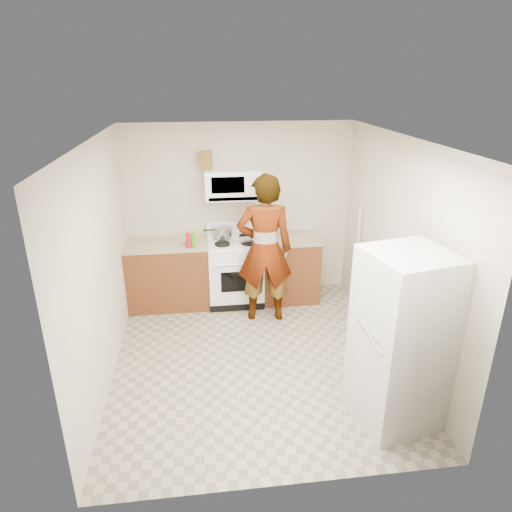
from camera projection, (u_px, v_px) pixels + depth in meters
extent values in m
plane|color=gray|center=(255.00, 357.00, 5.34)|extent=(3.60, 3.60, 0.00)
cube|color=beige|center=(239.00, 212.00, 6.52)|extent=(3.20, 0.02, 2.50)
cube|color=beige|center=(397.00, 252.00, 5.06)|extent=(0.02, 3.60, 2.50)
cube|color=brown|center=(169.00, 275.00, 6.42)|extent=(1.12, 0.62, 0.90)
cube|color=tan|center=(166.00, 244.00, 6.25)|extent=(1.14, 0.64, 0.03)
cube|color=brown|center=(289.00, 269.00, 6.62)|extent=(0.80, 0.62, 0.90)
cube|color=tan|center=(290.00, 239.00, 6.45)|extent=(0.82, 0.64, 0.03)
cube|color=white|center=(235.00, 272.00, 6.52)|extent=(0.76, 0.65, 0.90)
cube|color=white|center=(235.00, 242.00, 6.35)|extent=(0.76, 0.62, 0.03)
cube|color=white|center=(233.00, 228.00, 6.57)|extent=(0.76, 0.08, 0.20)
cube|color=white|center=(233.00, 184.00, 6.18)|extent=(0.76, 0.38, 0.40)
imported|color=tan|center=(265.00, 249.00, 5.87)|extent=(0.76, 0.53, 1.97)
cube|color=silver|center=(401.00, 340.00, 4.12)|extent=(0.83, 0.83, 1.70)
cylinder|color=silver|center=(283.00, 228.00, 6.59)|extent=(0.19, 0.19, 0.17)
cube|color=brown|center=(206.00, 160.00, 6.04)|extent=(0.18, 0.18, 0.24)
cylinder|color=#ABABB0|center=(223.00, 233.00, 6.38)|extent=(0.27, 0.27, 0.14)
cube|color=white|center=(242.00, 240.00, 6.28)|extent=(0.26, 0.18, 0.05)
cylinder|color=red|center=(188.00, 240.00, 6.04)|extent=(0.08, 0.08, 0.21)
cylinder|color=gold|center=(196.00, 237.00, 6.19)|extent=(0.07, 0.07, 0.18)
cylinder|color=#29931A|center=(193.00, 240.00, 6.05)|extent=(0.08, 0.08, 0.20)
cylinder|color=white|center=(185.00, 244.00, 6.20)|extent=(0.25, 0.25, 0.01)
cylinder|color=silver|center=(357.00, 255.00, 6.34)|extent=(0.17, 0.30, 1.46)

